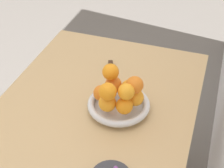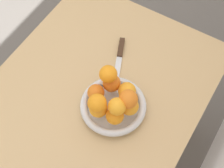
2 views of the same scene
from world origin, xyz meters
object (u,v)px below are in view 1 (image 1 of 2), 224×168
(orange_4, at_px, (101,93))
(candy_ball_0, at_px, (116,168))
(orange_6, at_px, (111,72))
(knife, at_px, (112,76))
(orange_5, at_px, (107,104))
(fruit_bowl, at_px, (119,105))
(orange_2, at_px, (129,88))
(orange_7, at_px, (126,92))
(orange_1, at_px, (135,97))
(dining_table, at_px, (92,130))
(orange_8, at_px, (108,92))
(orange_0, at_px, (124,106))
(orange_3, at_px, (113,84))
(orange_9, at_px, (135,85))

(orange_4, relative_size, candy_ball_0, 3.99)
(orange_6, distance_m, knife, 0.20)
(orange_5, xyz_separation_m, orange_6, (-0.10, -0.02, 0.06))
(fruit_bowl, relative_size, orange_2, 3.72)
(orange_7, height_order, candy_ball_0, orange_7)
(orange_1, relative_size, orange_6, 1.03)
(dining_table, xyz_separation_m, knife, (-0.25, 0.00, 0.09))
(orange_7, bearing_deg, orange_1, 157.18)
(orange_1, height_order, orange_6, orange_6)
(orange_2, relative_size, orange_6, 1.01)
(orange_7, distance_m, orange_8, 0.06)
(dining_table, bearing_deg, orange_1, 112.05)
(orange_4, bearing_deg, orange_0, 67.73)
(orange_5, height_order, orange_7, orange_7)
(orange_1, distance_m, orange_6, 0.13)
(fruit_bowl, distance_m, orange_6, 0.13)
(orange_4, bearing_deg, orange_7, 71.46)
(knife, bearing_deg, orange_4, 6.68)
(orange_7, relative_size, knife, 0.24)
(orange_2, distance_m, orange_4, 0.11)
(orange_5, bearing_deg, orange_1, 127.19)
(orange_5, height_order, knife, orange_5)
(orange_3, relative_size, orange_6, 1.03)
(dining_table, distance_m, orange_6, 0.25)
(dining_table, height_order, orange_8, orange_8)
(orange_2, bearing_deg, orange_4, -55.81)
(orange_2, relative_size, orange_3, 0.98)
(orange_6, xyz_separation_m, orange_7, (0.09, 0.09, -0.00))
(orange_0, bearing_deg, orange_3, -143.75)
(orange_1, bearing_deg, orange_4, -83.75)
(orange_2, xyz_separation_m, knife, (-0.14, -0.11, -0.07))
(orange_4, height_order, orange_9, orange_9)
(orange_1, bearing_deg, dining_table, -67.95)
(orange_7, distance_m, knife, 0.30)
(orange_6, xyz_separation_m, candy_ball_0, (0.33, 0.13, -0.11))
(orange_1, bearing_deg, fruit_bowl, -83.75)
(orange_2, relative_size, knife, 0.26)
(orange_0, bearing_deg, orange_2, -173.18)
(orange_5, height_order, orange_6, orange_6)
(orange_2, xyz_separation_m, orange_4, (0.06, -0.09, -0.00))
(orange_3, bearing_deg, orange_7, 39.30)
(orange_6, distance_m, orange_7, 0.12)
(orange_5, bearing_deg, orange_7, 103.77)
(fruit_bowl, xyz_separation_m, orange_5, (0.06, -0.03, 0.05))
(orange_1, bearing_deg, orange_0, -23.50)
(orange_6, relative_size, knife, 0.25)
(fruit_bowl, xyz_separation_m, orange_0, (0.05, 0.04, 0.05))
(fruit_bowl, distance_m, orange_4, 0.08)
(orange_1, height_order, orange_5, same)
(orange_7, bearing_deg, knife, -151.11)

